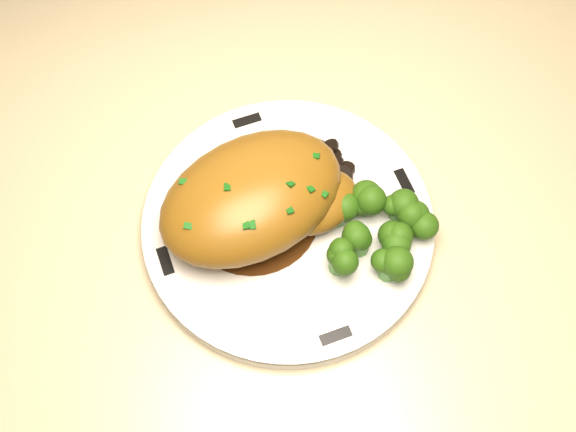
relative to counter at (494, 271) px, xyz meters
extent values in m
cube|color=brown|center=(0.00, 0.00, -0.02)|extent=(1.94, 0.63, 0.83)
cylinder|color=silver|center=(-0.35, -0.07, 0.44)|extent=(0.32, 0.32, 0.02)
cube|color=black|center=(-0.23, -0.05, 0.45)|extent=(0.02, 0.03, 0.00)
cube|color=black|center=(-0.37, 0.05, 0.45)|extent=(0.03, 0.02, 0.00)
cube|color=black|center=(-0.47, -0.09, 0.45)|extent=(0.02, 0.03, 0.00)
cube|color=black|center=(-0.33, -0.19, 0.45)|extent=(0.03, 0.02, 0.00)
cylinder|color=#3D1E0B|center=(-0.38, -0.06, 0.45)|extent=(0.13, 0.13, 0.00)
ellipsoid|color=brown|center=(-0.38, -0.06, 0.48)|extent=(0.21, 0.18, 0.07)
ellipsoid|color=brown|center=(-0.32, -0.06, 0.47)|extent=(0.10, 0.09, 0.04)
cube|color=#0F460E|center=(-0.43, -0.07, 0.51)|extent=(0.01, 0.01, 0.00)
cube|color=#0F460E|center=(-0.41, -0.06, 0.51)|extent=(0.01, 0.01, 0.00)
cube|color=#0F460E|center=(-0.39, -0.05, 0.52)|extent=(0.01, 0.01, 0.00)
cube|color=#0F460E|center=(-0.37, -0.05, 0.52)|extent=(0.01, 0.01, 0.00)
cube|color=#0F460E|center=(-0.35, -0.04, 0.51)|extent=(0.01, 0.01, 0.00)
cube|color=#0F460E|center=(-0.33, -0.03, 0.51)|extent=(0.01, 0.01, 0.00)
cylinder|color=black|center=(-0.29, -0.01, 0.45)|extent=(0.02, 0.02, 0.01)
cylinder|color=black|center=(-0.29, 0.00, 0.45)|extent=(0.02, 0.02, 0.01)
cylinder|color=black|center=(-0.30, 0.00, 0.45)|extent=(0.02, 0.02, 0.01)
cylinder|color=black|center=(-0.31, 0.01, 0.45)|extent=(0.02, 0.02, 0.01)
cylinder|color=black|center=(-0.32, 0.01, 0.45)|extent=(0.02, 0.02, 0.01)
cylinder|color=black|center=(-0.34, 0.01, 0.45)|extent=(0.02, 0.03, 0.02)
cylinder|color=black|center=(-0.35, 0.00, 0.45)|extent=(0.03, 0.03, 0.01)
cylinder|color=black|center=(-0.35, 0.00, 0.45)|extent=(0.03, 0.03, 0.00)
cylinder|color=black|center=(-0.36, -0.01, 0.45)|extent=(0.02, 0.02, 0.01)
cylinder|color=black|center=(-0.35, -0.02, 0.45)|extent=(0.03, 0.03, 0.02)
cylinder|color=black|center=(-0.35, -0.03, 0.45)|extent=(0.03, 0.03, 0.01)
cylinder|color=black|center=(-0.34, -0.03, 0.45)|extent=(0.03, 0.03, 0.01)
cylinder|color=black|center=(-0.32, -0.04, 0.45)|extent=(0.02, 0.02, 0.01)
cylinder|color=black|center=(-0.31, -0.03, 0.45)|extent=(0.03, 0.03, 0.01)
cylinder|color=black|center=(-0.30, -0.03, 0.45)|extent=(0.04, 0.03, 0.02)
cylinder|color=black|center=(-0.29, -0.02, 0.45)|extent=(0.03, 0.03, 0.02)
cylinder|color=#50923E|center=(-0.30, -0.08, 0.46)|extent=(0.02, 0.02, 0.02)
sphere|color=#163507|center=(-0.30, -0.08, 0.47)|extent=(0.03, 0.03, 0.03)
cylinder|color=#50923E|center=(-0.27, -0.07, 0.46)|extent=(0.02, 0.02, 0.02)
sphere|color=#163507|center=(-0.27, -0.07, 0.47)|extent=(0.03, 0.03, 0.03)
cylinder|color=#50923E|center=(-0.24, -0.08, 0.46)|extent=(0.02, 0.02, 0.02)
sphere|color=#163507|center=(-0.24, -0.08, 0.47)|extent=(0.03, 0.03, 0.03)
cylinder|color=#50923E|center=(-0.29, -0.11, 0.46)|extent=(0.02, 0.02, 0.02)
sphere|color=#163507|center=(-0.29, -0.11, 0.47)|extent=(0.03, 0.03, 0.03)
cylinder|color=#50923E|center=(-0.25, -0.12, 0.46)|extent=(0.02, 0.02, 0.02)
sphere|color=#163507|center=(-0.25, -0.12, 0.47)|extent=(0.03, 0.03, 0.03)
cylinder|color=#50923E|center=(-0.23, -0.10, 0.46)|extent=(0.02, 0.02, 0.02)
sphere|color=#163507|center=(-0.23, -0.10, 0.47)|extent=(0.03, 0.03, 0.03)
cylinder|color=#50923E|center=(-0.31, -0.13, 0.46)|extent=(0.02, 0.02, 0.02)
sphere|color=#163507|center=(-0.31, -0.13, 0.47)|extent=(0.03, 0.03, 0.03)
cylinder|color=#50923E|center=(-0.27, -0.14, 0.46)|extent=(0.02, 0.02, 0.02)
sphere|color=#163507|center=(-0.27, -0.14, 0.47)|extent=(0.03, 0.03, 0.03)
camera|label=1|loc=(-0.40, -0.37, 1.06)|focal=45.00mm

